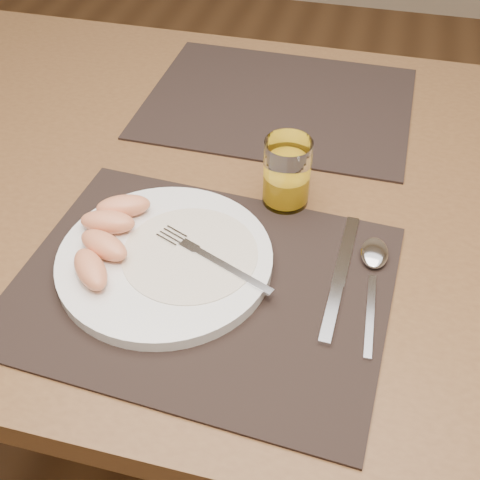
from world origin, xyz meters
name	(u,v)px	position (x,y,z in m)	size (l,w,h in m)	color
ground	(255,434)	(0.00, 0.00, 0.00)	(5.00, 5.00, 0.00)	brown
table	(262,223)	(0.00, 0.00, 0.67)	(1.40, 0.90, 0.75)	brown
placemat_near	(202,285)	(-0.03, -0.22, 0.75)	(0.45, 0.35, 0.00)	black
placemat_far	(278,102)	(-0.02, 0.22, 0.75)	(0.45, 0.35, 0.00)	black
plate	(165,259)	(-0.08, -0.20, 0.76)	(0.27, 0.27, 0.02)	white
plate_dressing	(190,253)	(-0.05, -0.19, 0.77)	(0.17, 0.17, 0.00)	white
fork	(204,255)	(-0.03, -0.19, 0.77)	(0.17, 0.08, 0.00)	silver
knife	(338,286)	(0.13, -0.19, 0.76)	(0.02, 0.22, 0.01)	silver
spoon	(374,261)	(0.17, -0.14, 0.76)	(0.04, 0.19, 0.01)	silver
juice_glass	(287,176)	(0.04, -0.04, 0.80)	(0.06, 0.06, 0.10)	white
grapefruit_wedges	(107,235)	(-0.16, -0.20, 0.78)	(0.09, 0.18, 0.03)	#E38B5C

